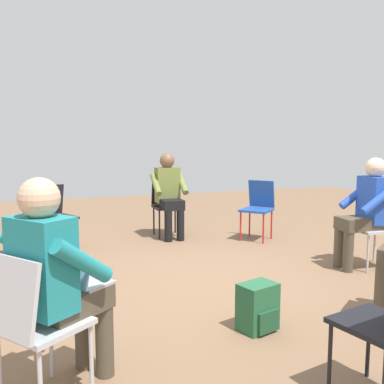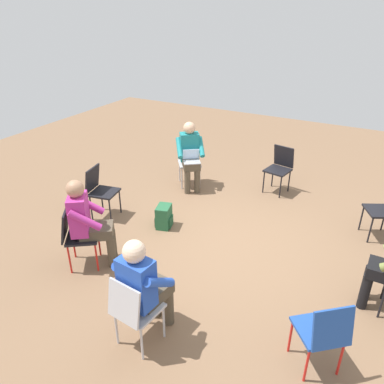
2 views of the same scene
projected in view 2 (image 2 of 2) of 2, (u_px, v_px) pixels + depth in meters
The scene contains 11 objects.
ground_plane at pixel (226, 246), 5.41m from camera, with size 14.00×14.00×0.00m, color brown.
chair_west at pixel (280, 166), 6.79m from camera, with size 0.50×0.47×0.85m.
chair_southeast at pixel (76, 233), 4.82m from camera, with size 0.57×0.58×0.85m.
chair_east at pixel (133, 308), 3.64m from camera, with size 0.48×0.44×0.85m.
chair_south at pixel (100, 188), 5.97m from camera, with size 0.47×0.50×0.85m.
chair_northeast at pixel (323, 331), 3.38m from camera, with size 0.59×0.58×0.85m.
chair_southwest at pixel (189, 159), 7.09m from camera, with size 0.58×0.57×0.85m.
person_with_laptop at pixel (190, 153), 6.85m from camera, with size 0.64×0.63×1.24m.
person_in_magenta at pixel (87, 219), 4.75m from camera, with size 0.63×0.63×1.24m.
person_in_blue at pixel (144, 283), 3.67m from camera, with size 0.55×0.53×1.24m.
backpack_near_laptop_user at pixel (164, 218), 5.82m from camera, with size 0.32×0.29×0.36m.
Camera 2 is at (4.16, 1.69, 3.16)m, focal length 35.00 mm.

